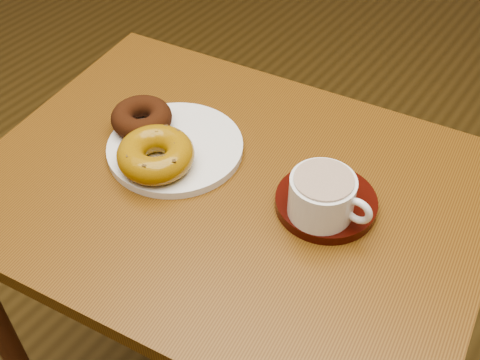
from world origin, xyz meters
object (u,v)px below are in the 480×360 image
Objects in this scene: cafe_table at (231,233)px; saucer at (326,203)px; donut_plate at (175,147)px; coffee_cup at (323,196)px.

cafe_table is 0.20m from saucer.
donut_plate is 1.47× the size of saucer.
saucer is at bearing 9.52° from cafe_table.
donut_plate is 0.27m from saucer.
cafe_table is at bearing -175.07° from coffee_cup.
saucer is (0.15, 0.05, 0.13)m from cafe_table.
coffee_cup is (0.28, 0.01, 0.04)m from donut_plate.
donut_plate is (-0.12, 0.01, 0.13)m from cafe_table.
saucer is at bearing 100.51° from coffee_cup.
saucer is at bearing 7.47° from donut_plate.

